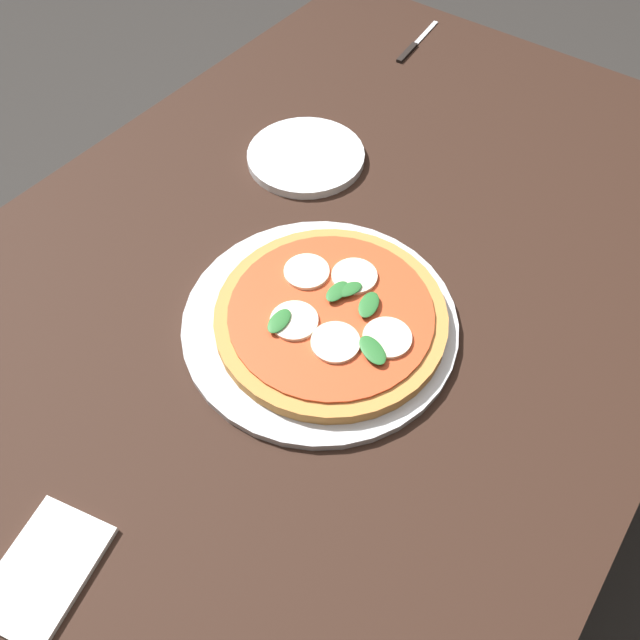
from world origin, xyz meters
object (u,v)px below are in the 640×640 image
(pizza, at_px, (331,316))
(dining_table, at_px, (308,329))
(napkin, at_px, (44,571))
(serving_tray, at_px, (320,322))
(plate_white, at_px, (306,156))
(knife, at_px, (413,46))

(pizza, bearing_deg, dining_table, 63.25)
(napkin, bearing_deg, serving_tray, -5.28)
(plate_white, bearing_deg, dining_table, -142.30)
(knife, bearing_deg, dining_table, -161.50)
(dining_table, relative_size, knife, 8.87)
(dining_table, relative_size, serving_tray, 4.25)
(dining_table, distance_m, pizza, 0.14)
(pizza, height_order, plate_white, pizza)
(dining_table, height_order, napkin, napkin)
(napkin, bearing_deg, dining_table, 1.48)
(serving_tray, height_order, plate_white, plate_white)
(serving_tray, bearing_deg, pizza, -66.90)
(plate_white, xyz_separation_m, knife, (0.39, 0.04, -0.00))
(plate_white, bearing_deg, knife, 5.37)
(serving_tray, relative_size, knife, 2.09)
(dining_table, relative_size, napkin, 11.73)
(serving_tray, bearing_deg, knife, 21.45)
(serving_tray, relative_size, plate_white, 1.89)
(pizza, bearing_deg, knife, 22.66)
(serving_tray, distance_m, plate_white, 0.33)
(dining_table, height_order, serving_tray, serving_tray)
(plate_white, distance_m, napkin, 0.69)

